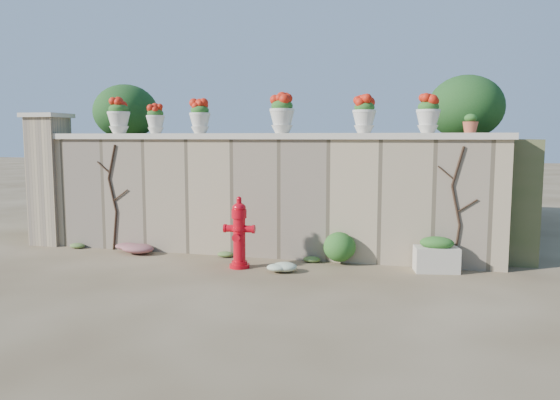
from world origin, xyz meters
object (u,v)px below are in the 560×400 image
(planter_box, at_px, (436,255))
(fire_hydrant, at_px, (239,232))
(terracotta_pot, at_px, (470,124))
(urn_pot_0, at_px, (119,116))

(planter_box, bearing_deg, fire_hydrant, 179.66)
(terracotta_pot, bearing_deg, fire_hydrant, -164.54)
(fire_hydrant, height_order, urn_pot_0, urn_pot_0)
(fire_hydrant, height_order, planter_box, fire_hydrant)
(planter_box, height_order, terracotta_pot, terracotta_pot)
(urn_pot_0, bearing_deg, planter_box, -4.22)
(fire_hydrant, distance_m, urn_pot_0, 3.34)
(urn_pot_0, bearing_deg, terracotta_pot, -0.00)
(fire_hydrant, relative_size, planter_box, 1.57)
(urn_pot_0, bearing_deg, fire_hydrant, -19.89)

